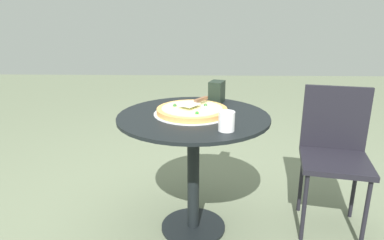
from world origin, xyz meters
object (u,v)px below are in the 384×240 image
patio_table (193,144)px  pizza_on_tray (192,111)px  pizza_server (196,102)px  patio_chair_near (335,148)px  drinking_cup (227,121)px  napkin_dispenser (217,92)px

patio_table → pizza_on_tray: pizza_on_tray is taller
pizza_server → patio_chair_near: bearing=1.9°
patio_table → patio_chair_near: size_ratio=0.99×
drinking_cup → patio_chair_near: (0.65, 0.34, -0.26)m
patio_table → pizza_on_tray: bearing=107.9°
patio_table → drinking_cup: bearing=-56.7°
pizza_server → pizza_on_tray: bearing=-114.4°
napkin_dispenser → patio_chair_near: bearing=-86.1°
patio_table → napkin_dispenser: 0.39m
napkin_dispenser → pizza_server: bearing=169.9°
patio_table → drinking_cup: 0.36m
pizza_server → patio_table: bearing=-99.3°
pizza_server → drinking_cup: 0.35m
pizza_on_tray → pizza_server: 0.06m
patio_chair_near → pizza_server: bearing=-178.1°
pizza_on_tray → napkin_dispenser: size_ratio=3.24×
drinking_cup → patio_table: bearing=123.3°
patio_table → drinking_cup: size_ratio=8.85×
pizza_on_tray → drinking_cup: 0.32m
pizza_server → patio_chair_near: (0.80, 0.03, -0.27)m
patio_chair_near → napkin_dispenser: bearing=164.3°
patio_table → pizza_server: (0.01, 0.07, 0.22)m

